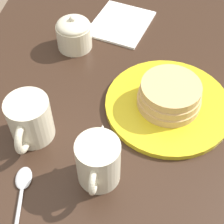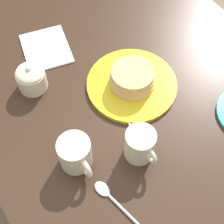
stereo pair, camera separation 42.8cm
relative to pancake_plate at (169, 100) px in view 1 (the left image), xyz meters
name	(u,v)px [view 1 (the left image)]	position (x,y,z in m)	size (l,w,h in m)	color
dining_table	(156,147)	(0.03, -0.01, -0.13)	(1.52, 0.91, 0.75)	#332116
pancake_plate	(169,100)	(0.00, 0.00, 0.00)	(0.26, 0.26, 0.07)	gold
coffee_mug	(30,120)	(0.11, -0.26, 0.02)	(0.11, 0.08, 0.09)	beige
creamer_pitcher	(98,161)	(0.18, -0.11, 0.03)	(0.12, 0.08, 0.10)	beige
sugar_bowl	(74,33)	(-0.16, -0.23, 0.02)	(0.08, 0.08, 0.09)	beige
napkin	(121,23)	(-0.27, -0.13, -0.02)	(0.19, 0.18, 0.01)	white
spoon	(21,192)	(0.24, -0.24, -0.02)	(0.16, 0.05, 0.01)	silver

